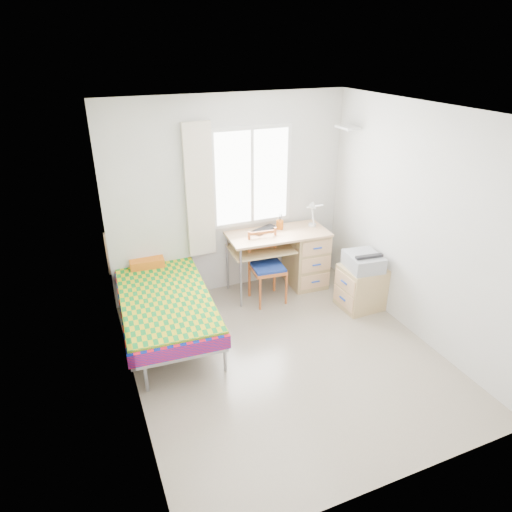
{
  "coord_description": "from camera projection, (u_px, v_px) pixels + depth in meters",
  "views": [
    {
      "loc": [
        -1.87,
        -3.63,
        3.16
      ],
      "look_at": [
        -0.13,
        0.55,
        1.01
      ],
      "focal_mm": 32.0,
      "sensor_mm": 36.0,
      "label": 1
    }
  ],
  "objects": [
    {
      "name": "bed",
      "position": [
        162.0,
        295.0,
        5.35
      ],
      "size": [
        1.13,
        2.21,
        0.93
      ],
      "rotation": [
        0.0,
        0.0,
        -0.06
      ],
      "color": "#999AA1",
      "rests_on": "floor"
    },
    {
      "name": "ceiling",
      "position": [
        295.0,
        112.0,
        3.91
      ],
      "size": [
        3.5,
        3.5,
        0.0
      ],
      "primitive_type": "plane",
      "rotation": [
        3.14,
        0.0,
        0.0
      ],
      "color": "white",
      "rests_on": "wall_back"
    },
    {
      "name": "cabinet",
      "position": [
        361.0,
        287.0,
        5.85
      ],
      "size": [
        0.54,
        0.48,
        0.57
      ],
      "rotation": [
        0.0,
        0.0,
        0.02
      ],
      "color": "tan",
      "rests_on": "floor"
    },
    {
      "name": "curtain",
      "position": [
        200.0,
        192.0,
        5.66
      ],
      "size": [
        0.35,
        0.05,
        1.7
      ],
      "primitive_type": "cube",
      "color": "#FAE8CE",
      "rests_on": "wall_back"
    },
    {
      "name": "task_lamp",
      "position": [
        313.0,
        212.0,
        6.04
      ],
      "size": [
        0.23,
        0.32,
        0.41
      ],
      "rotation": [
        0.0,
        0.0,
        -0.11
      ],
      "color": "white",
      "rests_on": "desk"
    },
    {
      "name": "desk",
      "position": [
        301.0,
        255.0,
        6.34
      ],
      "size": [
        1.38,
        0.69,
        0.84
      ],
      "rotation": [
        0.0,
        0.0,
        -0.06
      ],
      "color": "#E0AE76",
      "rests_on": "floor"
    },
    {
      "name": "printer",
      "position": [
        363.0,
        261.0,
        5.67
      ],
      "size": [
        0.45,
        0.5,
        0.2
      ],
      "rotation": [
        0.0,
        0.0,
        -0.12
      ],
      "color": "#9EA1A6",
      "rests_on": "cabinet"
    },
    {
      "name": "laptop",
      "position": [
        268.0,
        231.0,
        6.07
      ],
      "size": [
        0.45,
        0.38,
        0.03
      ],
      "primitive_type": "imported",
      "rotation": [
        0.0,
        0.0,
        0.42
      ],
      "color": "black",
      "rests_on": "desk"
    },
    {
      "name": "window",
      "position": [
        252.0,
        177.0,
        5.91
      ],
      "size": [
        1.1,
        0.04,
        1.3
      ],
      "color": "white",
      "rests_on": "wall_back"
    },
    {
      "name": "book",
      "position": [
        266.0,
        251.0,
        6.11
      ],
      "size": [
        0.26,
        0.29,
        0.02
      ],
      "primitive_type": "imported",
      "rotation": [
        0.0,
        0.0,
        0.45
      ],
      "color": "gray",
      "rests_on": "desk"
    },
    {
      "name": "pen_cup",
      "position": [
        280.0,
        225.0,
        6.15
      ],
      "size": [
        0.12,
        0.12,
        0.12
      ],
      "primitive_type": "cylinder",
      "rotation": [
        0.0,
        0.0,
        0.25
      ],
      "color": "orange",
      "rests_on": "desk"
    },
    {
      "name": "wall_back",
      "position": [
        230.0,
        198.0,
        5.93
      ],
      "size": [
        3.2,
        0.0,
        3.2
      ],
      "primitive_type": "plane",
      "rotation": [
        1.57,
        0.0,
        0.0
      ],
      "color": "silver",
      "rests_on": "ground"
    },
    {
      "name": "floating_shelf",
      "position": [
        348.0,
        127.0,
        5.79
      ],
      "size": [
        0.2,
        0.32,
        0.03
      ],
      "primitive_type": "cube",
      "color": "white",
      "rests_on": "wall_right"
    },
    {
      "name": "floor",
      "position": [
        286.0,
        356.0,
        5.03
      ],
      "size": [
        3.5,
        3.5,
        0.0
      ],
      "primitive_type": "plane",
      "color": "#BCAD93",
      "rests_on": "ground"
    },
    {
      "name": "chair",
      "position": [
        267.0,
        262.0,
        5.94
      ],
      "size": [
        0.45,
        0.45,
        0.96
      ],
      "rotation": [
        0.0,
        0.0,
        -0.09
      ],
      "color": "#A95720",
      "rests_on": "floor"
    },
    {
      "name": "wall_right",
      "position": [
        420.0,
        226.0,
        5.03
      ],
      "size": [
        0.0,
        3.5,
        3.5
      ],
      "primitive_type": "plane",
      "rotation": [
        1.57,
        0.0,
        -1.57
      ],
      "color": "silver",
      "rests_on": "ground"
    },
    {
      "name": "wall_left",
      "position": [
        123.0,
        279.0,
        3.92
      ],
      "size": [
        0.0,
        3.5,
        3.5
      ],
      "primitive_type": "plane",
      "rotation": [
        1.57,
        0.0,
        1.57
      ],
      "color": "silver",
      "rests_on": "ground"
    }
  ]
}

